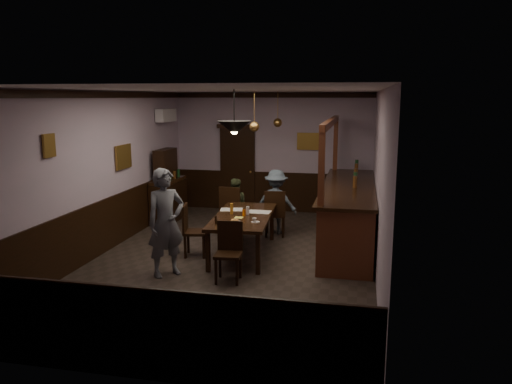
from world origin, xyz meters
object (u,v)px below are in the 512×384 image
(soda_can, at_px, (244,213))
(chair_near, at_px, (229,249))
(sideboard, at_px, (168,192))
(dining_table, at_px, (243,218))
(person_seated_left, at_px, (235,205))
(person_standing, at_px, (166,223))
(person_seated_right, at_px, (276,202))
(coffee_cup, at_px, (254,220))
(chair_far_left, at_px, (232,209))
(chair_far_right, at_px, (275,211))
(chair_side, at_px, (191,228))
(pendant_iron, at_px, (234,128))
(pendant_brass_mid, at_px, (254,127))
(pendant_brass_far, at_px, (278,123))
(bar_counter, at_px, (348,212))

(soda_can, bearing_deg, chair_near, -87.50)
(sideboard, bearing_deg, dining_table, -42.83)
(chair_near, bearing_deg, person_seated_left, 98.01)
(chair_near, bearing_deg, sideboard, 120.10)
(person_standing, xyz_separation_m, person_seated_right, (1.31, 2.89, -0.20))
(sideboard, bearing_deg, coffee_cup, -45.27)
(chair_far_left, distance_m, coffee_cup, 1.97)
(chair_far_left, bearing_deg, person_seated_right, -155.00)
(chair_far_right, height_order, sideboard, sideboard)
(chair_far_right, height_order, coffee_cup, chair_far_right)
(chair_far_right, distance_m, person_seated_right, 0.32)
(chair_side, height_order, pendant_iron, pendant_iron)
(sideboard, height_order, pendant_brass_mid, pendant_brass_mid)
(person_seated_right, relative_size, soda_can, 11.44)
(person_seated_left, height_order, pendant_brass_far, pendant_brass_far)
(chair_far_right, height_order, person_seated_right, person_seated_right)
(coffee_cup, bearing_deg, dining_table, 118.15)
(soda_can, bearing_deg, pendant_iron, -88.34)
(chair_side, height_order, soda_can, chair_side)
(chair_near, xyz_separation_m, coffee_cup, (0.24, 0.80, 0.28))
(dining_table, height_order, pendant_brass_mid, pendant_brass_mid)
(chair_near, distance_m, coffee_cup, 0.88)
(soda_can, height_order, pendant_brass_far, pendant_brass_far)
(chair_far_right, bearing_deg, chair_far_left, -2.95)
(pendant_iron, relative_size, pendant_brass_far, 0.89)
(pendant_brass_mid, bearing_deg, sideboard, 154.69)
(pendant_iron, bearing_deg, chair_side, 151.33)
(person_seated_left, height_order, soda_can, person_seated_left)
(person_seated_right, bearing_deg, pendant_brass_far, -75.46)
(chair_far_left, height_order, pendant_iron, pendant_iron)
(person_seated_left, relative_size, pendant_iron, 1.62)
(chair_side, xyz_separation_m, person_seated_left, (0.36, 1.79, 0.06))
(pendant_brass_mid, xyz_separation_m, pendant_brass_far, (0.20, 1.60, 0.00))
(coffee_cup, distance_m, soda_can, 0.54)
(person_seated_right, relative_size, coffee_cup, 17.15)
(pendant_brass_far, bearing_deg, bar_counter, -40.87)
(chair_far_left, xyz_separation_m, pendant_brass_far, (0.73, 1.44, 1.72))
(chair_near, distance_m, pendant_brass_far, 4.37)
(dining_table, xyz_separation_m, person_seated_right, (0.35, 1.58, 0.00))
(dining_table, height_order, pendant_brass_far, pendant_brass_far)
(bar_counter, bearing_deg, chair_side, -152.14)
(dining_table, relative_size, chair_side, 2.36)
(chair_far_left, xyz_separation_m, chair_near, (0.63, -2.55, -0.06))
(chair_far_right, xyz_separation_m, person_standing, (-1.33, -2.61, 0.34))
(person_seated_right, bearing_deg, person_standing, 71.57)
(soda_can, relative_size, pendant_brass_mid, 0.15)
(chair_far_right, relative_size, chair_side, 1.03)
(chair_side, bearing_deg, sideboard, 20.01)
(bar_counter, distance_m, pendant_brass_mid, 2.53)
(chair_side, bearing_deg, pendant_iron, -128.92)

